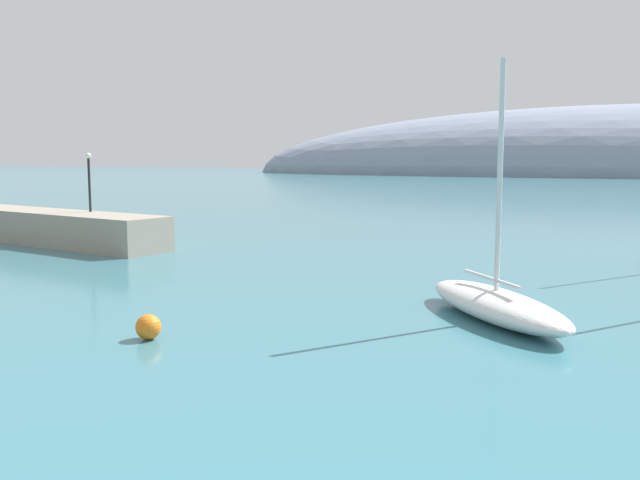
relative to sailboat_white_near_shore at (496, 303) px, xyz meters
The scene contains 5 objects.
breakwater_rocks 34.66m from the sailboat_white_near_shore, 159.72° to the left, with size 23.44×3.64×2.18m, color gray.
distant_ridge 209.42m from the sailboat_white_near_shore, 86.12° to the left, with size 248.79×76.27×42.93m, color gray.
sailboat_white_near_shore is the anchor object (origin of this frame).
mooring_buoy_orange 12.09m from the sailboat_white_near_shore, 145.88° to the right, with size 0.81×0.81×0.81m, color orange.
harbor_lamp_post 30.49m from the sailboat_white_near_shore, 156.58° to the left, with size 0.36×0.36×3.86m.
Camera 1 is at (13.07, -2.62, 5.84)m, focal length 38.98 mm.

